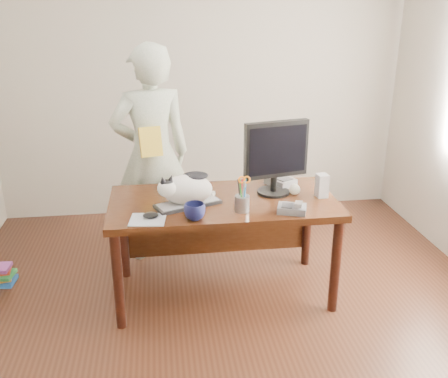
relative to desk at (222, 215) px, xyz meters
The scene contains 16 objects.
room 1.01m from the desk, 90.00° to the right, with size 4.50×4.50×4.50m.
desk is the anchor object (origin of this frame).
keyboard 0.34m from the desk, 149.06° to the right, with size 0.48×0.33×0.03m.
cat 0.42m from the desk, 149.09° to the right, with size 0.42×0.33×0.25m.
monitor 0.60m from the desk, ahead, with size 0.48×0.28×0.54m.
pen_cup 0.38m from the desk, 71.59° to the right, with size 0.11×0.10×0.25m.
mousepad 0.66m from the desk, 145.60° to the right, with size 0.25×0.23×0.01m.
mouse 0.63m from the desk, 146.08° to the right, with size 0.11×0.08×0.04m.
coffee_mug 0.49m from the desk, 120.08° to the right, with size 0.14×0.14×0.11m, color #0C0F33.
phone 0.59m from the desk, 40.05° to the right, with size 0.22×0.19×0.08m.
speaker 0.75m from the desk, ahead, with size 0.08×0.09×0.17m.
baseball 0.56m from the desk, ahead, with size 0.08×0.08×0.08m.
book_stack 0.36m from the desk, 140.41° to the left, with size 0.22×0.18×0.08m.
calculator 0.53m from the desk, 18.98° to the left, with size 0.24×0.26×0.06m.
person 0.84m from the desk, 128.67° to the left, with size 0.65×0.43×1.79m, color white.
held_book 0.80m from the desk, 137.82° to the left, with size 0.19×0.14×0.23m.
Camera 1 is at (-0.43, -2.65, 2.06)m, focal length 40.00 mm.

